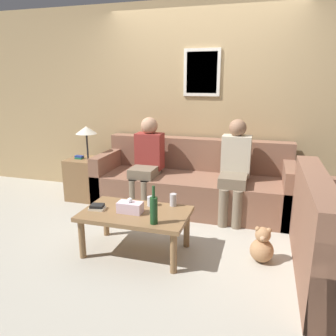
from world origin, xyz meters
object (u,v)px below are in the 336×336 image
(coffee_table, at_px, (136,217))
(person_left, at_px, (147,159))
(drinking_glass, at_px, (151,201))
(person_right, at_px, (235,166))
(wine_bottle, at_px, (154,210))
(teddy_bear, at_px, (262,247))
(couch_main, at_px, (193,185))

(coffee_table, bearing_deg, person_left, 104.73)
(coffee_table, height_order, person_left, person_left)
(drinking_glass, relative_size, person_right, 0.08)
(wine_bottle, xyz_separation_m, teddy_bear, (0.91, 0.36, -0.40))
(wine_bottle, relative_size, person_left, 0.29)
(couch_main, xyz_separation_m, wine_bottle, (-0.02, -1.50, 0.24))
(couch_main, xyz_separation_m, person_left, (-0.57, -0.15, 0.33))
(person_right, bearing_deg, wine_bottle, -112.33)
(coffee_table, xyz_separation_m, person_right, (0.80, 1.14, 0.28))
(person_right, xyz_separation_m, teddy_bear, (0.36, -0.97, -0.49))
(drinking_glass, xyz_separation_m, person_right, (0.71, 0.95, 0.17))
(coffee_table, relative_size, person_right, 0.86)
(wine_bottle, height_order, person_right, person_right)
(wine_bottle, distance_m, teddy_bear, 1.06)
(coffee_table, distance_m, wine_bottle, 0.37)
(couch_main, relative_size, teddy_bear, 7.28)
(couch_main, distance_m, person_left, 0.68)
(couch_main, distance_m, person_right, 0.65)
(coffee_table, bearing_deg, wine_bottle, -38.21)
(couch_main, height_order, wine_bottle, couch_main)
(coffee_table, distance_m, person_left, 1.22)
(person_left, distance_m, person_right, 1.10)
(couch_main, height_order, coffee_table, couch_main)
(coffee_table, bearing_deg, person_right, 54.90)
(wine_bottle, bearing_deg, drinking_glass, 113.25)
(person_left, height_order, person_right, person_right)
(coffee_table, xyz_separation_m, person_left, (-0.30, 1.15, 0.28))
(wine_bottle, relative_size, teddy_bear, 1.01)
(couch_main, distance_m, wine_bottle, 1.52)
(drinking_glass, height_order, teddy_bear, drinking_glass)
(couch_main, bearing_deg, person_left, -165.11)
(wine_bottle, relative_size, person_right, 0.29)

